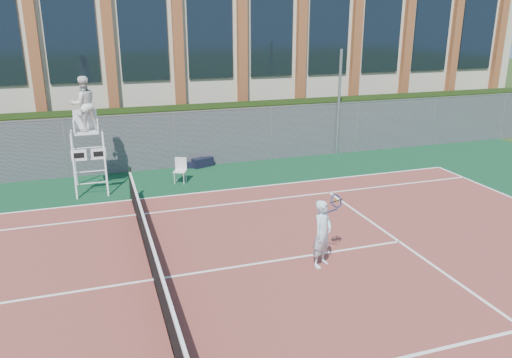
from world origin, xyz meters
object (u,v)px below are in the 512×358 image
object	(u,v)px
steel_pole	(339,103)
plastic_chair	(180,168)
umpire_chair	(84,107)
tennis_player	(322,233)

from	to	relation	value
steel_pole	plastic_chair	size ratio (longest dim) A/B	4.96
steel_pole	umpire_chair	distance (m)	10.36
steel_pole	tennis_player	size ratio (longest dim) A/B	2.70
umpire_chair	tennis_player	bearing A→B (deg)	-56.26
plastic_chair	tennis_player	bearing A→B (deg)	-74.80
umpire_chair	steel_pole	bearing A→B (deg)	9.17
steel_pole	plastic_chair	xyz separation A→B (m)	(-7.15, -1.80, -1.69)
plastic_chair	tennis_player	size ratio (longest dim) A/B	0.54
plastic_chair	tennis_player	distance (m)	7.72
steel_pole	tennis_player	xyz separation A→B (m)	(-5.13, -9.25, -1.38)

